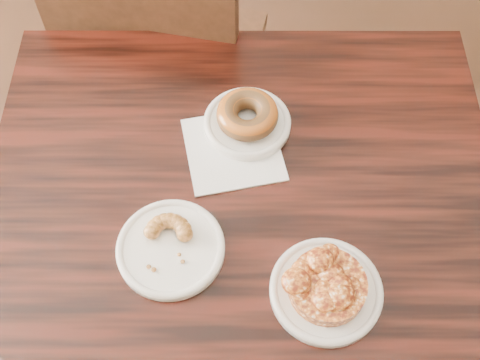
# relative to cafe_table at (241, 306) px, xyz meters

# --- Properties ---
(floor) EXTENTS (5.00, 5.00, 0.00)m
(floor) POSITION_rel_cafe_table_xyz_m (0.08, 0.21, -0.38)
(floor) COLOR black
(floor) RESTS_ON ground
(cafe_table) EXTENTS (0.91, 0.91, 0.75)m
(cafe_table) POSITION_rel_cafe_table_xyz_m (0.00, 0.00, 0.00)
(cafe_table) COLOR black
(cafe_table) RESTS_ON floor
(chair_far) EXTENTS (0.49, 0.49, 0.90)m
(chair_far) POSITION_rel_cafe_table_xyz_m (-0.22, 0.60, 0.08)
(chair_far) COLOR black
(chair_far) RESTS_ON floor
(napkin) EXTENTS (0.19, 0.19, 0.00)m
(napkin) POSITION_rel_cafe_table_xyz_m (-0.03, 0.14, 0.38)
(napkin) COLOR white
(napkin) RESTS_ON cafe_table
(plate_donut) EXTENTS (0.15, 0.15, 0.01)m
(plate_donut) POSITION_rel_cafe_table_xyz_m (-0.01, 0.19, 0.38)
(plate_donut) COLOR white
(plate_donut) RESTS_ON napkin
(plate_cruller) EXTENTS (0.17, 0.17, 0.01)m
(plate_cruller) POSITION_rel_cafe_table_xyz_m (-0.11, -0.05, 0.38)
(plate_cruller) COLOR white
(plate_cruller) RESTS_ON cafe_table
(plate_fritter) EXTENTS (0.17, 0.17, 0.01)m
(plate_fritter) POSITION_rel_cafe_table_xyz_m (0.13, -0.10, 0.38)
(plate_fritter) COLOR silver
(plate_fritter) RESTS_ON cafe_table
(glazed_donut) EXTENTS (0.11, 0.11, 0.04)m
(glazed_donut) POSITION_rel_cafe_table_xyz_m (-0.01, 0.19, 0.41)
(glazed_donut) COLOR brown
(glazed_donut) RESTS_ON plate_donut
(apple_fritter) EXTENTS (0.15, 0.15, 0.04)m
(apple_fritter) POSITION_rel_cafe_table_xyz_m (0.13, -0.10, 0.41)
(apple_fritter) COLOR #411107
(apple_fritter) RESTS_ON plate_fritter
(cruller_fragment) EXTENTS (0.09, 0.09, 0.02)m
(cruller_fragment) POSITION_rel_cafe_table_xyz_m (-0.11, -0.05, 0.40)
(cruller_fragment) COLOR #5E3912
(cruller_fragment) RESTS_ON plate_cruller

